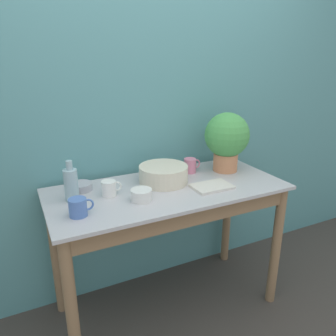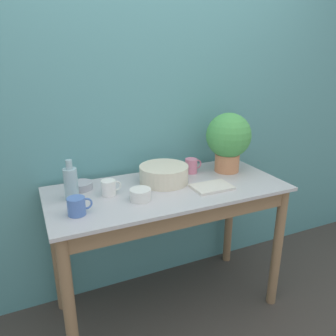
# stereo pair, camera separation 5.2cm
# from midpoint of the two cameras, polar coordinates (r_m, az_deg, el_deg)

# --- Properties ---
(wall_back) EXTENTS (6.00, 0.05, 2.40)m
(wall_back) POSITION_cam_midpoint_polar(r_m,az_deg,el_deg) (2.14, -5.10, 9.00)
(wall_back) COLOR teal
(wall_back) RESTS_ON ground_plane
(counter_table) EXTENTS (1.38, 0.63, 0.84)m
(counter_table) POSITION_cam_midpoint_polar(r_m,az_deg,el_deg) (1.96, -0.43, -8.25)
(counter_table) COLOR #846647
(counter_table) RESTS_ON ground_plane
(potted_plant) EXTENTS (0.29, 0.29, 0.39)m
(potted_plant) POSITION_cam_midpoint_polar(r_m,az_deg,el_deg) (2.16, 9.52, 5.16)
(potted_plant) COLOR tan
(potted_plant) RESTS_ON counter_table
(bowl_wash_large) EXTENTS (0.29, 0.29, 0.11)m
(bowl_wash_large) POSITION_cam_midpoint_polar(r_m,az_deg,el_deg) (1.97, -1.54, -1.07)
(bowl_wash_large) COLOR beige
(bowl_wash_large) RESTS_ON counter_table
(bottle_tall) EXTENTS (0.07, 0.07, 0.22)m
(bottle_tall) POSITION_cam_midpoint_polar(r_m,az_deg,el_deg) (1.79, -17.32, -2.71)
(bottle_tall) COLOR #93B2BC
(bottle_tall) RESTS_ON counter_table
(mug_blue) EXTENTS (0.12, 0.09, 0.09)m
(mug_blue) POSITION_cam_midpoint_polar(r_m,az_deg,el_deg) (1.63, -16.22, -6.59)
(mug_blue) COLOR #4C70B7
(mug_blue) RESTS_ON counter_table
(mug_pink) EXTENTS (0.12, 0.08, 0.09)m
(mug_pink) POSITION_cam_midpoint_polar(r_m,az_deg,el_deg) (2.14, 3.22, 0.44)
(mug_pink) COLOR pink
(mug_pink) RESTS_ON counter_table
(mug_white) EXTENTS (0.11, 0.08, 0.09)m
(mug_white) POSITION_cam_midpoint_polar(r_m,az_deg,el_deg) (1.82, -11.00, -3.49)
(mug_white) COLOR white
(mug_white) RESTS_ON counter_table
(bowl_small_enamel_white) EXTENTS (0.11, 0.11, 0.06)m
(bowl_small_enamel_white) POSITION_cam_midpoint_polar(r_m,az_deg,el_deg) (1.74, -5.51, -4.68)
(bowl_small_enamel_white) COLOR silver
(bowl_small_enamel_white) RESTS_ON counter_table
(bowl_small_steel) EXTENTS (0.13, 0.13, 0.04)m
(bowl_small_steel) POSITION_cam_midpoint_polar(r_m,az_deg,el_deg) (1.94, -15.72, -3.15)
(bowl_small_steel) COLOR #A8A8B2
(bowl_small_steel) RESTS_ON counter_table
(tray_board) EXTENTS (0.23, 0.15, 0.02)m
(tray_board) POSITION_cam_midpoint_polar(r_m,az_deg,el_deg) (1.92, 6.89, -3.22)
(tray_board) COLOR beige
(tray_board) RESTS_ON counter_table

